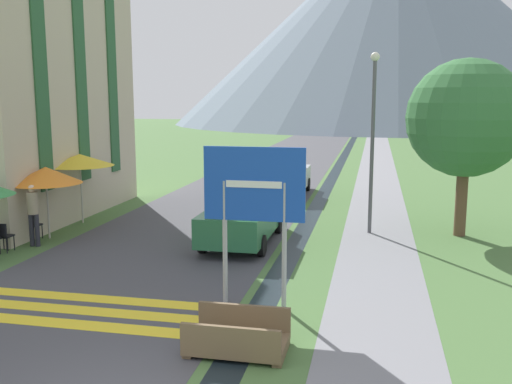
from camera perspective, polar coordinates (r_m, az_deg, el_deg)
The scene contains 18 objects.
ground_plane at distance 27.22m, azimuth 4.46°, elevation 0.28°, with size 160.00×160.00×0.00m, color #476B38.
road at distance 37.38m, azimuth 2.64°, elevation 2.83°, with size 6.40×60.00×0.01m.
footpath at distance 36.91m, azimuth 12.04°, elevation 2.54°, with size 2.20×60.00×0.01m.
drainage_channel at distance 36.97m, azimuth 8.31°, elevation 2.66°, with size 0.60×60.00×0.00m.
crosswalk_marking at distance 12.57m, azimuth -17.48°, elevation -11.18°, with size 5.44×1.84×0.01m.
mountain_distant at distance 98.94m, azimuth 13.69°, elevation 16.36°, with size 71.33×71.33×33.17m.
hotel_building at distance 22.69m, azimuth -23.23°, elevation 13.04°, with size 5.72×9.46×11.21m.
road_sign at distance 11.58m, azimuth -0.19°, elevation -0.75°, with size 2.10×0.11×3.36m.
footbridge at distance 10.18m, azimuth -1.86°, elevation -14.42°, with size 1.70×1.10×0.65m.
parked_car_near at distance 17.08m, azimuth -1.34°, elevation -2.12°, with size 1.88×4.47×1.82m.
parked_car_far at distance 25.38m, azimuth 3.11°, elevation 1.70°, with size 1.73×4.38×1.82m.
cafe_chair_middle at distance 18.77m, azimuth -21.49°, elevation -2.97°, with size 0.40×0.40×0.85m.
cafe_chair_near_left at distance 17.62m, azimuth -24.01°, elevation -3.91°, with size 0.40×0.40×0.85m.
cafe_umbrella_middle_orange at distance 18.56m, azimuth -20.28°, elevation 1.58°, with size 2.17×2.17×2.24m.
cafe_umbrella_rear_yellow at distance 20.49m, azimuth -17.21°, elevation 3.07°, with size 2.31×2.31×2.41m.
person_standing_terrace at distance 17.87m, azimuth -21.40°, elevation -1.75°, with size 0.32×0.32×1.83m.
streetlamp at distance 18.39m, azimuth 11.60°, elevation 6.18°, with size 0.28×0.28×5.71m.
tree_by_path at distance 18.79m, azimuth 20.28°, elevation 6.91°, with size 3.64×3.64×5.53m.
Camera 1 is at (3.42, -6.65, 4.36)m, focal length 40.00 mm.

